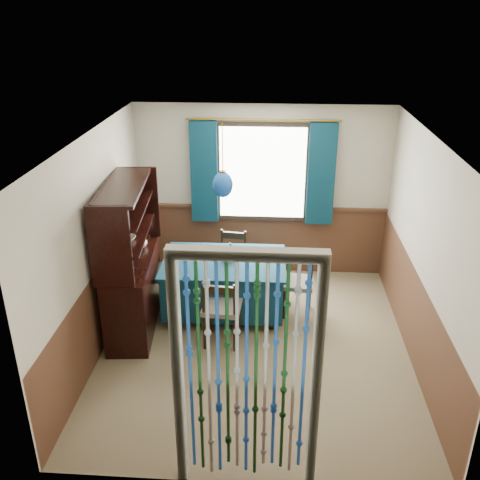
# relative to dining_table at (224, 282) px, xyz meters

# --- Properties ---
(floor) EXTENTS (4.00, 4.00, 0.00)m
(floor) POSITION_rel_dining_table_xyz_m (0.44, -0.75, -0.43)
(floor) COLOR brown
(floor) RESTS_ON ground
(ceiling) EXTENTS (4.00, 4.00, 0.00)m
(ceiling) POSITION_rel_dining_table_xyz_m (0.44, -0.75, 2.07)
(ceiling) COLOR silver
(ceiling) RESTS_ON ground
(wall_back) EXTENTS (3.60, 0.00, 3.60)m
(wall_back) POSITION_rel_dining_table_xyz_m (0.44, 1.25, 0.82)
(wall_back) COLOR #B9AF97
(wall_back) RESTS_ON ground
(wall_front) EXTENTS (3.60, 0.00, 3.60)m
(wall_front) POSITION_rel_dining_table_xyz_m (0.44, -2.75, 0.82)
(wall_front) COLOR #B9AF97
(wall_front) RESTS_ON ground
(wall_left) EXTENTS (0.00, 4.00, 4.00)m
(wall_left) POSITION_rel_dining_table_xyz_m (-1.36, -0.75, 0.82)
(wall_left) COLOR #B9AF97
(wall_left) RESTS_ON ground
(wall_right) EXTENTS (0.00, 4.00, 4.00)m
(wall_right) POSITION_rel_dining_table_xyz_m (2.24, -0.75, 0.82)
(wall_right) COLOR #B9AF97
(wall_right) RESTS_ON ground
(wainscot_back) EXTENTS (3.60, 0.00, 3.60)m
(wainscot_back) POSITION_rel_dining_table_xyz_m (0.44, 1.23, 0.07)
(wainscot_back) COLOR #4B2C1C
(wainscot_back) RESTS_ON ground
(wainscot_front) EXTENTS (3.60, 0.00, 3.60)m
(wainscot_front) POSITION_rel_dining_table_xyz_m (0.44, -2.74, 0.07)
(wainscot_front) COLOR #4B2C1C
(wainscot_front) RESTS_ON ground
(wainscot_left) EXTENTS (0.00, 4.00, 4.00)m
(wainscot_left) POSITION_rel_dining_table_xyz_m (-1.35, -0.75, 0.07)
(wainscot_left) COLOR #4B2C1C
(wainscot_left) RESTS_ON ground
(wainscot_right) EXTENTS (0.00, 4.00, 4.00)m
(wainscot_right) POSITION_rel_dining_table_xyz_m (2.22, -0.75, 0.07)
(wainscot_right) COLOR #4B2C1C
(wainscot_right) RESTS_ON ground
(window) EXTENTS (1.32, 0.12, 1.42)m
(window) POSITION_rel_dining_table_xyz_m (0.44, 1.20, 1.12)
(window) COLOR black
(window) RESTS_ON wall_back
(doorway) EXTENTS (1.16, 0.12, 2.18)m
(doorway) POSITION_rel_dining_table_xyz_m (0.44, -2.69, 0.62)
(doorway) COLOR silver
(doorway) RESTS_ON ground
(dining_table) EXTENTS (1.57, 1.10, 0.75)m
(dining_table) POSITION_rel_dining_table_xyz_m (0.00, 0.00, 0.00)
(dining_table) COLOR #0B2D3D
(dining_table) RESTS_ON floor
(chair_near) EXTENTS (0.47, 0.45, 0.89)m
(chair_near) POSITION_rel_dining_table_xyz_m (0.04, -0.71, 0.04)
(chair_near) COLOR black
(chair_near) RESTS_ON floor
(chair_far) EXTENTS (0.46, 0.44, 0.84)m
(chair_far) POSITION_rel_dining_table_xyz_m (0.04, 0.64, 0.01)
(chair_far) COLOR black
(chair_far) RESTS_ON floor
(chair_left) EXTENTS (0.51, 0.53, 0.97)m
(chair_left) POSITION_rel_dining_table_xyz_m (-0.87, 0.04, 0.08)
(chair_left) COLOR black
(chair_left) RESTS_ON floor
(chair_right) EXTENTS (0.43, 0.45, 0.83)m
(chair_right) POSITION_rel_dining_table_xyz_m (0.98, 0.03, 0.01)
(chair_right) COLOR black
(chair_right) RESTS_ON floor
(sideboard) EXTENTS (0.62, 1.47, 1.87)m
(sideboard) POSITION_rel_dining_table_xyz_m (-1.10, -0.40, 0.20)
(sideboard) COLOR black
(sideboard) RESTS_ON floor
(pendant_lamp) EXTENTS (0.25, 0.25, 0.89)m
(pendant_lamp) POSITION_rel_dining_table_xyz_m (0.00, -0.00, 1.33)
(pendant_lamp) COLOR olive
(pendant_lamp) RESTS_ON ceiling
(vase_table) EXTENTS (0.21, 0.21, 0.19)m
(vase_table) POSITION_rel_dining_table_xyz_m (0.08, 0.07, 0.41)
(vase_table) COLOR #164A9D
(vase_table) RESTS_ON dining_table
(bowl_shelf) EXTENTS (0.21, 0.21, 0.05)m
(bowl_shelf) POSITION_rel_dining_table_xyz_m (-1.04, -0.63, 0.87)
(bowl_shelf) COLOR beige
(bowl_shelf) RESTS_ON sideboard
(vase_sideboard) EXTENTS (0.22, 0.22, 0.17)m
(vase_sideboard) POSITION_rel_dining_table_xyz_m (-1.04, -0.05, 0.59)
(vase_sideboard) COLOR beige
(vase_sideboard) RESTS_ON sideboard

